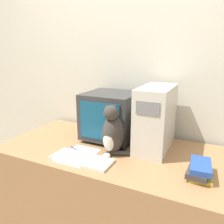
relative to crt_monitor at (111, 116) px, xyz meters
name	(u,v)px	position (x,y,z in m)	size (l,w,h in m)	color
wall_back	(133,74)	(0.07, 0.29, 0.32)	(7.00, 0.05, 2.50)	beige
desk	(109,190)	(0.07, -0.18, -0.57)	(1.63, 0.82, 0.73)	#9E7047
crt_monitor	(111,116)	(0.00, 0.00, 0.00)	(0.41, 0.40, 0.39)	#333333
computer_tower	(156,118)	(0.38, -0.02, 0.03)	(0.22, 0.46, 0.47)	beige
keyboard	(82,159)	(-0.01, -0.43, -0.19)	(0.42, 0.17, 0.02)	silver
cat	(113,133)	(0.13, -0.24, -0.05)	(0.24, 0.24, 0.37)	#38332D
book_stack	(200,170)	(0.72, -0.30, -0.16)	(0.15, 0.22, 0.09)	gold
pen	(76,150)	(-0.13, -0.32, -0.20)	(0.14, 0.08, 0.01)	navy
paper_sheet	(78,155)	(-0.07, -0.38, -0.20)	(0.21, 0.30, 0.00)	white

